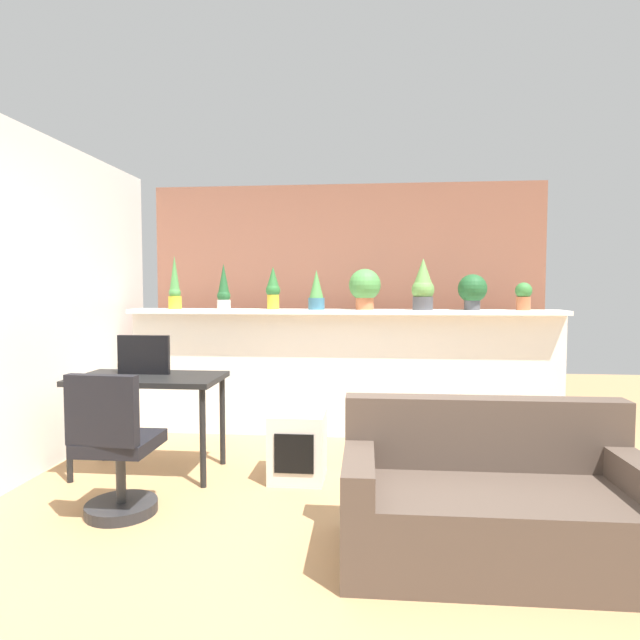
% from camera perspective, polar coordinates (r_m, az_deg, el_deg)
% --- Properties ---
extents(ground_plane, '(12.00, 12.00, 0.00)m').
position_cam_1_polar(ground_plane, '(3.35, 0.32, -21.59)').
color(ground_plane, tan).
extents(divider_wall, '(4.08, 0.16, 1.17)m').
position_cam_1_polar(divider_wall, '(5.10, 2.36, -5.92)').
color(divider_wall, white).
rests_on(divider_wall, ground).
extents(plant_shelf, '(4.08, 0.36, 0.04)m').
position_cam_1_polar(plant_shelf, '(4.99, 2.35, 0.90)').
color(plant_shelf, white).
rests_on(plant_shelf, divider_wall).
extents(brick_wall_behind, '(4.08, 0.10, 2.50)m').
position_cam_1_polar(brick_wall_behind, '(5.63, 2.71, 1.75)').
color(brick_wall_behind, '#935B47').
rests_on(brick_wall_behind, ground).
extents(potted_plant_0, '(0.13, 0.13, 0.52)m').
position_cam_1_polar(potted_plant_0, '(5.30, -15.39, 3.53)').
color(potted_plant_0, gold).
rests_on(potted_plant_0, plant_shelf).
extents(potted_plant_1, '(0.13, 0.13, 0.44)m').
position_cam_1_polar(potted_plant_1, '(5.16, -10.34, 3.28)').
color(potted_plant_1, silver).
rests_on(potted_plant_1, plant_shelf).
extents(potted_plant_2, '(0.14, 0.14, 0.41)m').
position_cam_1_polar(potted_plant_2, '(5.07, -5.09, 3.44)').
color(potted_plant_2, gold).
rests_on(potted_plant_2, plant_shelf).
extents(potted_plant_3, '(0.15, 0.15, 0.37)m').
position_cam_1_polar(potted_plant_3, '(4.97, -0.39, 3.13)').
color(potted_plant_3, '#386B84').
rests_on(potted_plant_3, plant_shelf).
extents(potted_plant_4, '(0.30, 0.30, 0.38)m').
position_cam_1_polar(potted_plant_4, '(5.00, 4.85, 3.57)').
color(potted_plant_4, '#C66B42').
rests_on(potted_plant_4, plant_shelf).
extents(potted_plant_5, '(0.21, 0.21, 0.48)m').
position_cam_1_polar(potted_plant_5, '(4.96, 11.04, 3.62)').
color(potted_plant_5, '#4C4C51').
rests_on(potted_plant_5, plant_shelf).
extents(potted_plant_6, '(0.26, 0.26, 0.33)m').
position_cam_1_polar(potted_plant_6, '(5.08, 16.11, 3.11)').
color(potted_plant_6, '#4C4C51').
rests_on(potted_plant_6, plant_shelf).
extents(potted_plant_7, '(0.15, 0.15, 0.25)m').
position_cam_1_polar(potted_plant_7, '(5.16, 21.09, 2.49)').
color(potted_plant_7, '#C66B42').
rests_on(potted_plant_7, plant_shelf).
extents(desk, '(1.10, 0.60, 0.75)m').
position_cam_1_polar(desk, '(4.26, -17.98, -6.88)').
color(desk, black).
rests_on(desk, ground).
extents(tv_monitor, '(0.41, 0.04, 0.30)m').
position_cam_1_polar(tv_monitor, '(4.32, -18.47, -3.57)').
color(tv_monitor, black).
rests_on(tv_monitor, desk).
extents(office_chair, '(0.46, 0.46, 0.91)m').
position_cam_1_polar(office_chair, '(3.58, -21.19, -13.45)').
color(office_chair, '#262628').
rests_on(office_chair, ground).
extents(side_cube_shelf, '(0.40, 0.41, 0.50)m').
position_cam_1_polar(side_cube_shelf, '(4.03, -2.41, -13.37)').
color(side_cube_shelf, silver).
rests_on(side_cube_shelf, ground).
extents(couch, '(1.57, 0.77, 0.80)m').
position_cam_1_polar(couch, '(3.06, 18.13, -18.44)').
color(couch, brown).
rests_on(couch, ground).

